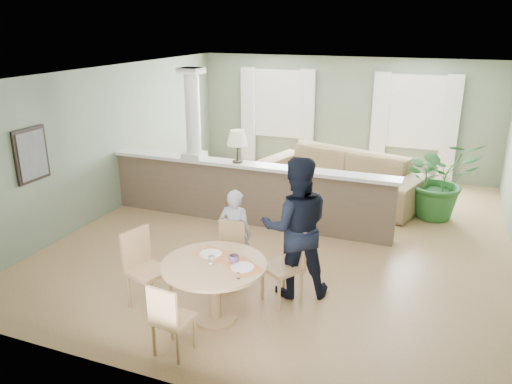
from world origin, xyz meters
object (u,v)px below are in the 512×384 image
at_px(sofa, 339,176).
at_px(chair_far_boy, 229,250).
at_px(dining_table, 215,275).
at_px(chair_near, 169,317).
at_px(chair_far_man, 287,261).
at_px(child_person, 235,233).
at_px(houseplant, 439,179).
at_px(man_person, 296,227).
at_px(chair_side, 144,265).

distance_m(sofa, chair_far_boy, 3.99).
bearing_deg(dining_table, sofa, 84.98).
xyz_separation_m(sofa, chair_near, (-0.58, -5.65, -0.01)).
xyz_separation_m(chair_far_man, child_person, (-0.88, 0.36, 0.10)).
xyz_separation_m(sofa, chair_far_man, (0.22, -4.08, 0.06)).
bearing_deg(sofa, chair_near, -79.11).
relative_size(dining_table, chair_far_boy, 1.43).
bearing_deg(chair_near, sofa, -89.88).
xyz_separation_m(houseplant, child_person, (-2.56, -3.40, -0.10)).
bearing_deg(child_person, dining_table, 98.27).
bearing_deg(man_person, chair_far_boy, -19.36).
distance_m(sofa, child_person, 3.78).
height_order(dining_table, chair_side, chair_side).
xyz_separation_m(sofa, houseplant, (1.90, -0.32, 0.26)).
height_order(dining_table, chair_near, chair_near).
xyz_separation_m(chair_near, man_person, (0.85, 1.78, 0.47)).
bearing_deg(chair_near, man_person, -109.49).
distance_m(chair_far_man, chair_near, 1.76).
relative_size(chair_far_boy, chair_far_man, 0.89).
bearing_deg(man_person, houseplant, -137.64).
bearing_deg(chair_far_boy, man_person, -0.30).
relative_size(chair_far_man, chair_near, 1.14).
xyz_separation_m(sofa, chair_far_boy, (-0.65, -3.93, 0.00)).
relative_size(dining_table, chair_far_man, 1.28).
relative_size(chair_far_boy, chair_side, 0.86).
bearing_deg(chair_near, chair_far_boy, -81.50).
relative_size(sofa, houseplant, 2.22).
relative_size(dining_table, chair_near, 1.45).
bearing_deg(dining_table, chair_far_boy, 104.09).
relative_size(houseplant, chair_far_boy, 1.70).
height_order(houseplant, chair_far_boy, houseplant).
bearing_deg(houseplant, sofa, 170.41).
bearing_deg(sofa, child_person, -83.35).
distance_m(chair_far_man, man_person, 0.45).
height_order(houseplant, chair_near, houseplant).
bearing_deg(chair_near, dining_table, -94.66).
bearing_deg(chair_far_boy, sofa, 76.67).
bearing_deg(houseplant, chair_near, -114.94).
relative_size(houseplant, dining_table, 1.18).
xyz_separation_m(houseplant, man_person, (-1.63, -3.56, 0.20)).
bearing_deg(dining_table, chair_far_man, 49.77).
xyz_separation_m(dining_table, chair_far_man, (0.65, 0.76, -0.06)).
bearing_deg(houseplant, dining_table, -117.23).
height_order(houseplant, man_person, man_person).
xyz_separation_m(child_person, man_person, (0.93, -0.16, 0.30)).
height_order(chair_near, chair_side, chair_side).
height_order(sofa, chair_side, chair_side).
xyz_separation_m(dining_table, man_person, (0.69, 0.97, 0.34)).
xyz_separation_m(chair_far_boy, chair_near, (0.08, -1.72, -0.01)).
height_order(sofa, chair_near, sofa).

